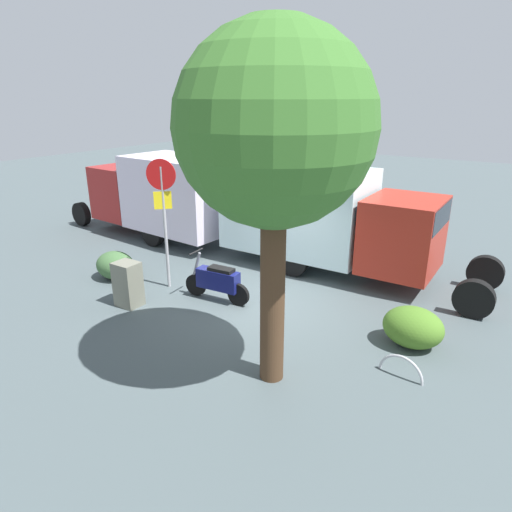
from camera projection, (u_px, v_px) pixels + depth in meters
ground_plane at (259, 303)px, 10.99m from camera, size 60.00×60.00×0.00m
box_truck_near at (328, 216)px, 12.60m from camera, size 7.56×2.20×2.87m
box_truck_far at (161, 192)px, 15.65m from camera, size 7.00×2.70×2.89m
motorcycle at (218, 281)px, 10.95m from camera, size 1.81×0.55×1.20m
stop_sign at (163, 204)px, 11.17m from camera, size 0.71×0.33×3.36m
street_tree at (275, 131)px, 6.67m from camera, size 3.07×3.07×5.89m
utility_cabinet at (128, 284)px, 10.69m from camera, size 0.58×0.48×1.10m
bike_rack_hoop at (400, 376)px, 8.12m from camera, size 0.85×0.17×0.85m
shrub_near_sign at (115, 265)px, 12.34m from camera, size 1.13×0.92×0.77m
shrub_mid_verge at (413, 327)px, 8.99m from camera, size 1.20×0.98×0.82m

